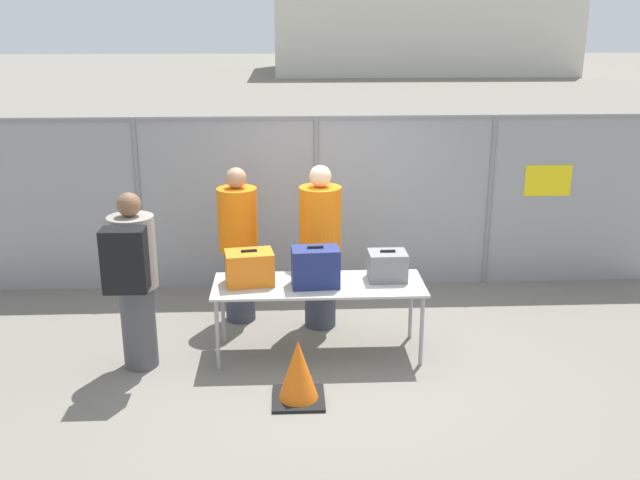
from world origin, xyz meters
TOP-DOWN VIEW (x-y plane):
  - ground_plane at (0.00, 0.00)m, footprint 120.00×120.00m
  - fence_section at (0.02, 1.85)m, footprint 8.95×0.07m
  - inspection_table at (-0.06, -0.12)m, footprint 2.15×0.76m
  - suitcase_orange at (-0.76, -0.08)m, footprint 0.52×0.40m
  - suitcase_navy at (-0.09, -0.17)m, footprint 0.49×0.32m
  - suitcase_grey at (0.65, -0.02)m, footprint 0.39×0.32m
  - traveler_hooded at (-1.86, -0.37)m, footprint 0.44×0.69m
  - security_worker_near at (-0.01, 0.58)m, footprint 0.46×0.46m
  - security_worker_far at (-0.93, 0.80)m, footprint 0.44×0.44m
  - utility_trailer at (0.43, 3.20)m, footprint 3.58×1.97m
  - distant_hangar at (7.73, 38.67)m, footprint 17.32×10.30m
  - traffic_cone at (-0.29, -1.07)m, footprint 0.48×0.48m

SIDE VIEW (x-z plane):
  - ground_plane at x=0.00m, z-range 0.00..0.00m
  - traffic_cone at x=-0.29m, z-range -0.02..0.58m
  - utility_trailer at x=0.43m, z-range 0.06..0.78m
  - inspection_table at x=-0.06m, z-range 0.33..1.11m
  - suitcase_grey at x=0.65m, z-range 0.76..1.08m
  - security_worker_far at x=-0.93m, z-range 0.03..1.82m
  - suitcase_orange at x=-0.76m, z-range 0.76..1.13m
  - security_worker_near at x=-0.01m, z-range 0.03..1.89m
  - suitcase_navy at x=-0.09m, z-range 0.76..1.18m
  - traveler_hooded at x=-1.86m, z-range 0.09..1.88m
  - fence_section at x=0.02m, z-range 0.05..2.26m
  - distant_hangar at x=7.73m, z-range 0.00..7.25m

